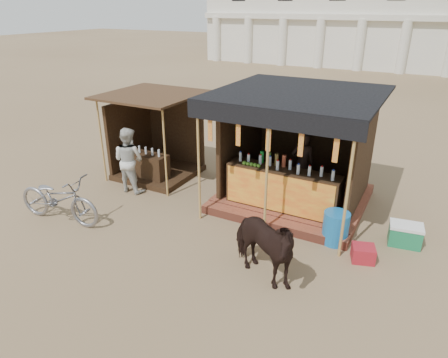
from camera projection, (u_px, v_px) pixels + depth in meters
The scene contains 10 objects.
ground at pixel (185, 260), 7.75m from camera, with size 120.00×120.00×0.00m, color #846B4C.
main_stall at pixel (295, 164), 9.61m from camera, with size 3.60×3.61×2.78m.
secondary_stall at pixel (153, 146), 11.39m from camera, with size 2.40×2.40×2.38m.
cow at pixel (261, 246), 6.94m from camera, with size 0.74×1.63×1.38m, color black.
motorbike at pixel (58, 199), 8.93m from camera, with size 0.75×2.14×1.13m, color gray.
bystander at pixel (129, 160), 10.32m from camera, with size 0.84×0.65×1.72m, color silver.
blue_barrel at pixel (336, 228), 8.19m from camera, with size 0.53×0.53×0.69m, color #1664A7.
red_crate at pixel (363, 253), 7.67m from camera, with size 0.42×0.37×0.31m, color maroon.
cooler at pixel (405, 235), 8.16m from camera, with size 0.70×0.53×0.46m.
background_building at pixel (372, 12), 31.18m from camera, with size 26.00×7.45×8.18m.
Camera 1 is at (3.72, -5.34, 4.55)m, focal length 32.00 mm.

